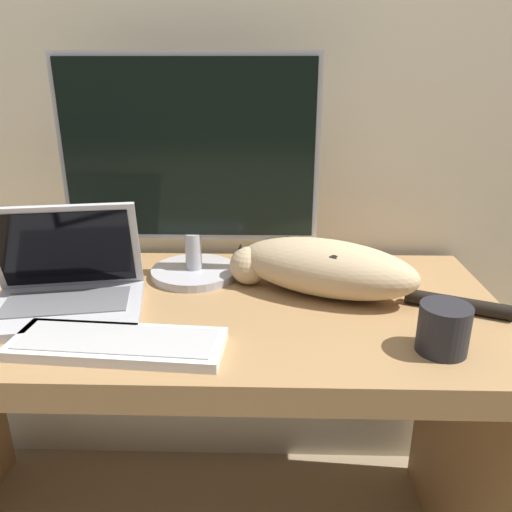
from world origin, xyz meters
name	(u,v)px	position (x,y,z in m)	size (l,w,h in m)	color
wall_back	(197,34)	(0.00, 0.69, 1.30)	(6.40, 0.06, 2.60)	beige
desk	(188,363)	(0.00, 0.31, 0.57)	(1.40, 0.63, 0.73)	#A37A4C
monitor	(191,166)	(0.00, 0.47, 1.01)	(0.60, 0.21, 0.52)	#B2B2B7
laptop	(66,290)	(-0.25, 0.27, 0.78)	(0.35, 0.28, 0.23)	#B7B7BC
external_keyboard	(118,344)	(-0.09, 0.11, 0.74)	(0.40, 0.16, 0.02)	white
cat	(323,267)	(0.31, 0.37, 0.80)	(0.61, 0.32, 0.13)	#D1B284
coffee_mug	(444,329)	(0.50, 0.12, 0.78)	(0.09, 0.09, 0.09)	#232328
small_toy	(349,268)	(0.38, 0.44, 0.77)	(0.07, 0.07, 0.07)	red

